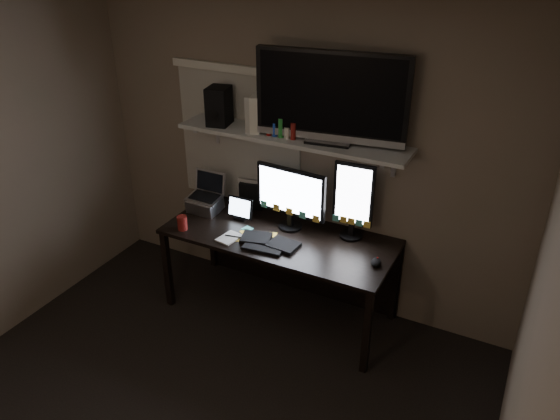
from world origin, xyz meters
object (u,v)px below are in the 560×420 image
Objects in this scene: keyboard at (270,242)px; speaker at (219,106)px; cup at (182,223)px; desk at (286,247)px; game_console at (257,112)px; monitor_portrait at (353,201)px; tablet at (241,208)px; mouse at (376,262)px; laptop at (204,194)px; monitor_landscape at (291,198)px; tv at (331,98)px.

keyboard is 1.58× the size of speaker.
speaker reaches higher than cup.
game_console is (-0.28, 0.08, 1.06)m from desk.
game_console reaches higher than monitor_portrait.
keyboard is 0.46m from tablet.
laptop is at bearing 165.09° from mouse.
mouse is at bearing -12.49° from desk.
monitor_landscape reaches higher than mouse.
laptop is 0.86m from game_console.
keyboard is 1.45× the size of laptop.
laptop is (-0.72, 0.21, 0.15)m from keyboard.
desk is 6.12× the size of speaker.
desk is 0.81m from laptop.
speaker reaches higher than tablet.
desk is 0.48m from tablet.
cup is (-0.72, -0.39, 0.23)m from desk.
speaker is (0.11, 0.44, 0.84)m from cup.
tv reaches higher than mouse.
monitor_portrait is at bearing -14.35° from game_console.
monitor_portrait is 1.26m from speaker.
tablet is 0.48m from cup.
mouse is at bearing -5.01° from laptop.
game_console is (-0.79, -0.03, 0.58)m from monitor_portrait.
laptop reaches higher than tablet.
mouse is (0.29, -0.29, -0.29)m from monitor_portrait.
monitor_portrait reaches higher than tablet.
tv is (-0.50, 0.26, 1.05)m from mouse.
desk is at bearing 157.22° from mouse.
speaker is at bearing 146.68° from keyboard.
mouse is at bearing 0.54° from keyboard.
keyboard is 0.81m from mouse.
tablet is (-0.42, -0.06, -0.16)m from monitor_landscape.
desk is 5.65× the size of laptop.
game_console reaches higher than desk.
game_console is 0.32m from speaker.
desk is 16.24× the size of mouse.
desk is 0.44m from monitor_landscape.
tv is at bearing 142.49° from mouse.
mouse is at bearing 7.94° from cup.
monitor_portrait is (0.50, 0.11, 0.49)m from desk.
speaker is at bearing 175.34° from desk.
mouse is at bearing -10.34° from monitor_landscape.
cup is (-0.71, -0.12, 0.04)m from keyboard.
mouse is 0.49× the size of tablet.
monitor_landscape is at bearing 29.22° from cup.
mouse is 1.20m from tablet.
game_console is (0.45, 0.13, 0.73)m from laptop.
game_console is at bearing 164.89° from desk.
speaker is (-0.61, 0.05, 1.07)m from desk.
keyboard is at bearing -91.51° from desk.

